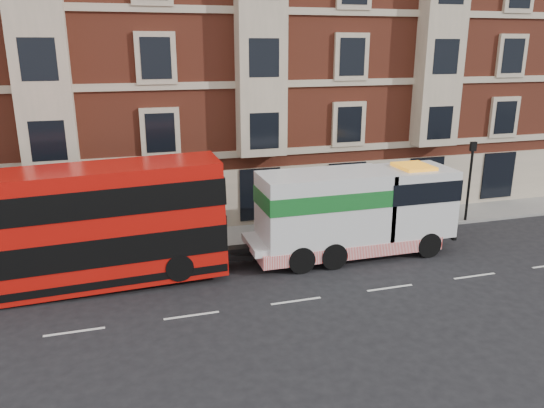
{
  "coord_description": "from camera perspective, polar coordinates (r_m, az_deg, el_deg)",
  "views": [
    {
      "loc": [
        -6.11,
        -17.3,
        9.37
      ],
      "look_at": [
        0.23,
        4.0,
        2.71
      ],
      "focal_mm": 35.0,
      "sensor_mm": 36.0,
      "label": 1
    }
  ],
  "objects": [
    {
      "name": "pedestrian",
      "position": [
        26.34,
        -16.96,
        -2.42
      ],
      "size": [
        0.78,
        0.64,
        1.85
      ],
      "primitive_type": "imported",
      "rotation": [
        0.0,
        0.0,
        -0.33
      ],
      "color": "#1A2234",
      "rests_on": "sidewalk"
    },
    {
      "name": "lamp_post_west",
      "position": [
        24.44,
        -15.66,
        0.15
      ],
      "size": [
        0.35,
        0.15,
        4.35
      ],
      "color": "black",
      "rests_on": "sidewalk"
    },
    {
      "name": "ground",
      "position": [
        20.6,
        2.61,
        -10.38
      ],
      "size": [
        120.0,
        120.0,
        0.0
      ],
      "primitive_type": "plane",
      "color": "black",
      "rests_on": "ground"
    },
    {
      "name": "sidewalk",
      "position": [
        27.18,
        -2.57,
        -3.32
      ],
      "size": [
        90.0,
        3.0,
        0.15
      ],
      "primitive_type": "cube",
      "color": "slate",
      "rests_on": "ground"
    },
    {
      "name": "tow_truck",
      "position": [
        24.37,
        8.54,
        -0.8
      ],
      "size": [
        9.62,
        2.84,
        4.01
      ],
      "color": "silver",
      "rests_on": "ground"
    },
    {
      "name": "double_decker_bus",
      "position": [
        22.16,
        -21.02,
        -2.32
      ],
      "size": [
        12.02,
        2.76,
        4.87
      ],
      "color": "red",
      "rests_on": "ground"
    },
    {
      "name": "lamp_post_east",
      "position": [
        30.42,
        20.53,
        2.91
      ],
      "size": [
        0.35,
        0.15,
        4.35
      ],
      "color": "black",
      "rests_on": "sidewalk"
    },
    {
      "name": "victorian_terrace",
      "position": [
        32.98,
        -5.26,
        17.83
      ],
      "size": [
        45.0,
        12.0,
        20.4
      ],
      "color": "brown",
      "rests_on": "ground"
    }
  ]
}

